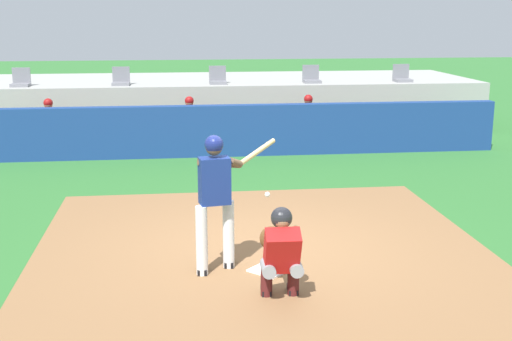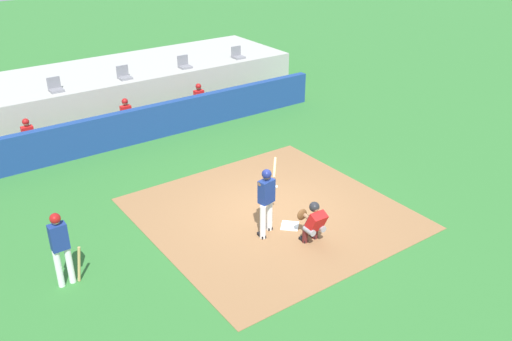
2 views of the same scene
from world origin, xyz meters
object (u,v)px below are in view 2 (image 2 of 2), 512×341
(dugout_player_0, at_px, (30,138))
(stadium_seat_1, at_px, (55,87))
(dugout_player_1, at_px, (128,116))
(dugout_player_2, at_px, (201,100))
(on_deck_batter, at_px, (61,245))
(stadium_seat_3, at_px, (184,64))
(stadium_seat_4, at_px, (238,55))
(home_plate, at_px, (290,226))
(batter_at_plate, at_px, (267,197))
(stadium_seat_2, at_px, (124,75))
(catcher_crouched, at_px, (313,221))

(dugout_player_0, bearing_deg, stadium_seat_1, 52.04)
(dugout_player_1, bearing_deg, dugout_player_2, 0.00)
(dugout_player_2, bearing_deg, on_deck_batter, -136.56)
(on_deck_batter, bearing_deg, stadium_seat_3, 48.91)
(dugout_player_0, distance_m, dugout_player_2, 6.33)
(dugout_player_0, distance_m, stadium_seat_4, 9.64)
(home_plate, xyz_separation_m, stadium_seat_4, (5.20, 10.18, 1.51))
(batter_at_plate, bearing_deg, stadium_seat_1, 100.81)
(stadium_seat_2, bearing_deg, dugout_player_1, -112.14)
(on_deck_batter, bearing_deg, catcher_crouched, -19.08)
(stadium_seat_2, relative_size, stadium_seat_3, 1.00)
(on_deck_batter, xyz_separation_m, dugout_player_0, (1.22, 7.14, -0.35))
(on_deck_batter, height_order, dugout_player_0, on_deck_batter)
(home_plate, height_order, dugout_player_1, dugout_player_1)
(dugout_player_0, relative_size, stadium_seat_3, 2.71)
(on_deck_batter, relative_size, stadium_seat_3, 3.72)
(stadium_seat_4, bearing_deg, on_deck_batter, -139.12)
(home_plate, bearing_deg, stadium_seat_3, 75.67)
(dugout_player_2, bearing_deg, batter_at_plate, -109.28)
(home_plate, xyz_separation_m, stadium_seat_1, (-2.60, 10.18, 1.51))
(dugout_player_0, bearing_deg, stadium_seat_2, 25.91)
(dugout_player_1, distance_m, stadium_seat_2, 2.36)
(stadium_seat_2, xyz_separation_m, stadium_seat_3, (2.60, 0.00, 0.00))
(on_deck_batter, bearing_deg, batter_at_plate, -10.79)
(catcher_crouched, height_order, stadium_seat_4, stadium_seat_4)
(catcher_crouched, xyz_separation_m, stadium_seat_2, (0.00, 11.05, 0.93))
(home_plate, relative_size, stadium_seat_1, 0.92)
(dugout_player_1, distance_m, stadium_seat_3, 4.08)
(stadium_seat_4, bearing_deg, dugout_player_2, -146.39)
(stadium_seat_1, bearing_deg, batter_at_plate, -79.19)
(dugout_player_1, bearing_deg, dugout_player_0, 180.00)
(home_plate, xyz_separation_m, batter_at_plate, (-0.68, 0.10, 1.01))
(on_deck_batter, distance_m, stadium_seat_3, 12.19)
(stadium_seat_1, bearing_deg, stadium_seat_4, 0.00)
(dugout_player_2, relative_size, stadium_seat_1, 2.71)
(home_plate, height_order, stadium_seat_3, stadium_seat_3)
(dugout_player_1, xyz_separation_m, dugout_player_2, (2.97, 0.00, 0.00))
(stadium_seat_2, bearing_deg, on_deck_batter, -120.49)
(stadium_seat_4, bearing_deg, catcher_crouched, -115.21)
(catcher_crouched, relative_size, stadium_seat_1, 3.95)
(batter_at_plate, xyz_separation_m, dugout_player_1, (-0.15, 8.04, -0.36))
(stadium_seat_4, bearing_deg, stadium_seat_3, 180.00)
(stadium_seat_1, xyz_separation_m, stadium_seat_3, (5.20, 0.00, 0.00))
(stadium_seat_3, height_order, stadium_seat_4, same)
(batter_at_plate, distance_m, stadium_seat_2, 10.11)
(batter_at_plate, relative_size, on_deck_batter, 1.01)
(catcher_crouched, bearing_deg, stadium_seat_4, 64.79)
(home_plate, distance_m, stadium_seat_1, 10.61)
(stadium_seat_1, bearing_deg, home_plate, -75.67)
(dugout_player_2, bearing_deg, stadium_seat_1, 156.76)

